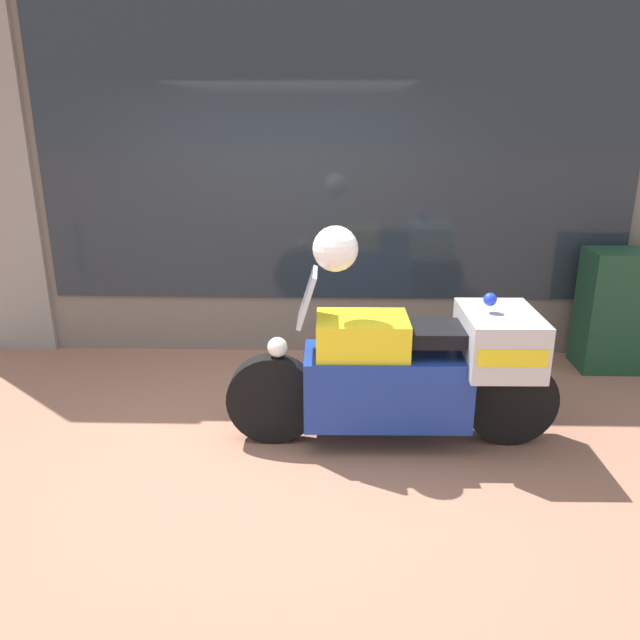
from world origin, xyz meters
TOP-DOWN VIEW (x-y plane):
  - ground_plane at (0.00, 0.00)m, footprint 60.00×60.00m
  - shop_building at (-0.45, 2.00)m, footprint 6.56×0.55m
  - window_display at (0.42, 2.03)m, footprint 5.12×0.30m
  - paramedic_motorcycle at (0.99, 0.06)m, footprint 2.30×0.70m
  - utility_cabinet at (3.14, 1.46)m, footprint 0.94×0.43m
  - white_helmet at (0.46, 0.05)m, footprint 0.30×0.30m

SIDE VIEW (x-z plane):
  - ground_plane at x=0.00m, z-range 0.00..0.00m
  - window_display at x=0.42m, z-range -0.46..1.33m
  - utility_cabinet at x=3.14m, z-range 0.00..1.09m
  - paramedic_motorcycle at x=0.99m, z-range -0.07..1.17m
  - white_helmet at x=0.46m, z-range 1.24..1.54m
  - shop_building at x=-0.45m, z-range 0.01..3.74m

